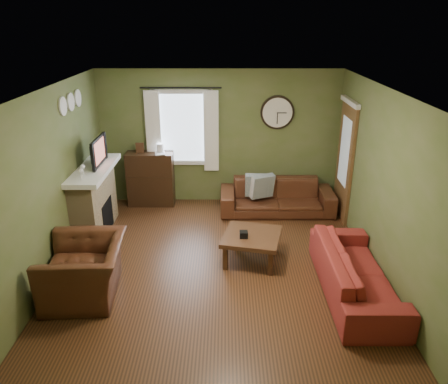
{
  "coord_description": "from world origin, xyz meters",
  "views": [
    {
      "loc": [
        0.12,
        -5.63,
        3.47
      ],
      "look_at": [
        0.1,
        0.4,
        1.05
      ],
      "focal_mm": 35.0,
      "sensor_mm": 36.0,
      "label": 1
    }
  ],
  "objects_px": {
    "bookshelf": "(151,179)",
    "armchair": "(85,270)",
    "coffee_table": "(252,248)",
    "sofa_red": "(356,272)",
    "sofa_brown": "(277,197)"
  },
  "relations": [
    {
      "from": "bookshelf",
      "to": "armchair",
      "type": "bearing_deg",
      "value": -97.3
    },
    {
      "from": "bookshelf",
      "to": "coffee_table",
      "type": "xyz_separation_m",
      "value": [
        1.86,
        -2.18,
        -0.31
      ]
    },
    {
      "from": "bookshelf",
      "to": "armchair",
      "type": "height_order",
      "value": "bookshelf"
    },
    {
      "from": "bookshelf",
      "to": "sofa_red",
      "type": "xyz_separation_m",
      "value": [
        3.2,
        -3.01,
        -0.22
      ]
    },
    {
      "from": "sofa_red",
      "to": "armchair",
      "type": "bearing_deg",
      "value": 90.87
    },
    {
      "from": "armchair",
      "to": "coffee_table",
      "type": "distance_m",
      "value": 2.42
    },
    {
      "from": "bookshelf",
      "to": "coffee_table",
      "type": "relative_size",
      "value": 1.28
    },
    {
      "from": "sofa_brown",
      "to": "armchair",
      "type": "height_order",
      "value": "armchair"
    },
    {
      "from": "sofa_brown",
      "to": "armchair",
      "type": "distance_m",
      "value": 3.9
    },
    {
      "from": "sofa_red",
      "to": "coffee_table",
      "type": "height_order",
      "value": "sofa_red"
    },
    {
      "from": "bookshelf",
      "to": "coffee_table",
      "type": "height_order",
      "value": "bookshelf"
    },
    {
      "from": "armchair",
      "to": "coffee_table",
      "type": "bearing_deg",
      "value": 107.08
    },
    {
      "from": "sofa_brown",
      "to": "armchair",
      "type": "xyz_separation_m",
      "value": [
        -2.83,
        -2.69,
        0.06
      ]
    },
    {
      "from": "coffee_table",
      "to": "armchair",
      "type": "bearing_deg",
      "value": -158.63
    },
    {
      "from": "sofa_brown",
      "to": "sofa_red",
      "type": "relative_size",
      "value": 0.99
    }
  ]
}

